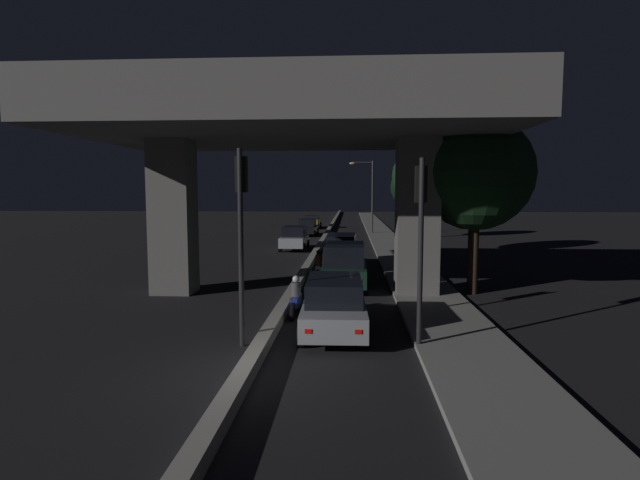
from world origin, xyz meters
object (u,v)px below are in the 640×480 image
object	(u,v)px
traffic_light_left_of_median	(241,213)
car_silver_lead	(334,304)
street_lamp	(369,191)
car_dark_green_second	(345,265)
motorcycle_white_filtering_mid	(319,266)
pedestrian_on_sidewalk	(418,257)
traffic_light_right_of_median	(421,220)
car_black_second_oncoming	(308,227)
car_dark_green_third	(341,250)
car_taxi_yellow_third_oncoming	(312,222)
motorcycle_blue_filtering_near	(296,299)
car_silver_lead_oncoming	(294,238)

from	to	relation	value
traffic_light_left_of_median	car_silver_lead	xyz separation A→B (m)	(2.44, 1.45, -2.77)
street_lamp	car_dark_green_second	world-z (taller)	street_lamp
street_lamp	motorcycle_white_filtering_mid	size ratio (longest dim) A/B	4.19
pedestrian_on_sidewalk	traffic_light_right_of_median	bearing A→B (deg)	-97.45
traffic_light_right_of_median	street_lamp	distance (m)	36.92
street_lamp	car_black_second_oncoming	xyz separation A→B (m)	(-5.99, -1.80, -3.54)
street_lamp	car_silver_lead	bearing A→B (deg)	-93.69
traffic_light_left_of_median	car_black_second_oncoming	size ratio (longest dim) A/B	1.18
car_dark_green_third	car_taxi_yellow_third_oncoming	size ratio (longest dim) A/B	0.98
car_dark_green_second	motorcycle_blue_filtering_near	world-z (taller)	car_dark_green_second
car_taxi_yellow_third_oncoming	street_lamp	bearing A→B (deg)	40.83
car_dark_green_third	pedestrian_on_sidewalk	distance (m)	4.83
car_silver_lead_oncoming	motorcycle_white_filtering_mid	xyz separation A→B (m)	(2.55, -12.13, -0.28)
street_lamp	car_dark_green_third	size ratio (longest dim) A/B	1.71
traffic_light_right_of_median	car_taxi_yellow_third_oncoming	world-z (taller)	traffic_light_right_of_median
car_silver_lead	traffic_light_left_of_median	bearing A→B (deg)	119.44
motorcycle_blue_filtering_near	traffic_light_right_of_median	bearing A→B (deg)	-128.34
street_lamp	car_silver_lead_oncoming	bearing A→B (deg)	-112.71
car_silver_lead	street_lamp	bearing A→B (deg)	-4.93
traffic_light_left_of_median	motorcycle_blue_filtering_near	world-z (taller)	traffic_light_left_of_median
motorcycle_blue_filtering_near	traffic_light_left_of_median	bearing A→B (deg)	165.08
pedestrian_on_sidewalk	car_silver_lead	bearing A→B (deg)	-110.58
car_dark_green_second	traffic_light_left_of_median	bearing A→B (deg)	163.22
traffic_light_right_of_median	car_silver_lead	world-z (taller)	traffic_light_right_of_median
traffic_light_left_of_median	car_silver_lead_oncoming	bearing A→B (deg)	92.91
motorcycle_white_filtering_mid	motorcycle_blue_filtering_near	bearing A→B (deg)	179.24
traffic_light_right_of_median	motorcycle_white_filtering_mid	distance (m)	11.57
car_dark_green_second	pedestrian_on_sidewalk	distance (m)	4.90
car_taxi_yellow_third_oncoming	motorcycle_blue_filtering_near	xyz separation A→B (m)	(2.68, -41.67, -0.20)
car_silver_lead_oncoming	motorcycle_white_filtering_mid	distance (m)	12.40
car_silver_lead_oncoming	car_taxi_yellow_third_oncoming	world-z (taller)	car_silver_lead_oncoming
car_dark_green_second	motorcycle_blue_filtering_near	xyz separation A→B (m)	(-1.57, -5.02, -0.44)
car_dark_green_third	motorcycle_blue_filtering_near	xyz separation A→B (m)	(-1.33, -11.28, -0.37)
car_silver_lead_oncoming	pedestrian_on_sidewalk	world-z (taller)	pedestrian_on_sidewalk
car_silver_lead_oncoming	pedestrian_on_sidewalk	xyz separation A→B (m)	(7.42, -11.22, 0.10)
car_dark_green_second	car_silver_lead_oncoming	bearing A→B (deg)	15.78
traffic_light_right_of_median	car_black_second_oncoming	world-z (taller)	traffic_light_right_of_median
car_black_second_oncoming	motorcycle_white_filtering_mid	xyz separation A→B (m)	(2.64, -24.40, -0.24)
car_silver_lead	pedestrian_on_sidewalk	world-z (taller)	pedestrian_on_sidewalk
traffic_light_left_of_median	car_dark_green_third	xyz separation A→B (m)	(2.42, 14.55, -2.65)
pedestrian_on_sidewalk	traffic_light_left_of_median	bearing A→B (deg)	-118.31
traffic_light_right_of_median	car_dark_green_third	size ratio (longest dim) A/B	1.18
traffic_light_right_of_median	motorcycle_white_filtering_mid	world-z (taller)	traffic_light_right_of_median
car_dark_green_second	car_silver_lead_oncoming	world-z (taller)	car_dark_green_second
car_silver_lead	car_taxi_yellow_third_oncoming	bearing A→B (deg)	4.04
traffic_light_left_of_median	car_taxi_yellow_third_oncoming	distance (m)	45.06
car_silver_lead_oncoming	traffic_light_left_of_median	bearing A→B (deg)	3.85
motorcycle_blue_filtering_near	car_silver_lead	bearing A→B (deg)	-140.01
car_black_second_oncoming	car_silver_lead	bearing A→B (deg)	8.01
car_dark_green_second	car_taxi_yellow_third_oncoming	bearing A→B (deg)	7.65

